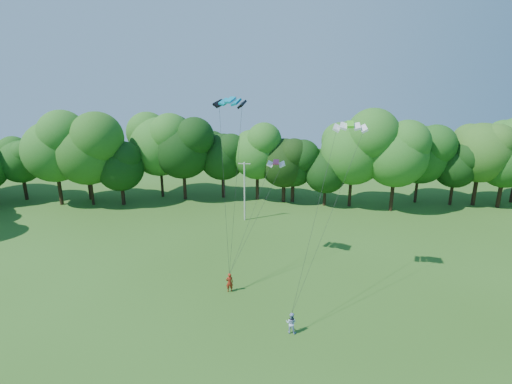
{
  "coord_description": "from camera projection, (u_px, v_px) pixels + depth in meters",
  "views": [
    {
      "loc": [
        0.27,
        -19.77,
        18.6
      ],
      "look_at": [
        -1.29,
        13.0,
        8.69
      ],
      "focal_mm": 28.0,
      "sensor_mm": 36.0,
      "label": 1
    }
  ],
  "objects": [
    {
      "name": "utility_pole",
      "position": [
        245.0,
        191.0,
        51.08
      ],
      "size": [
        1.55,
        0.23,
        7.73
      ],
      "rotation": [
        0.0,
        0.0,
        -0.1
      ],
      "color": "#B7B8AE",
      "rests_on": "ground"
    },
    {
      "name": "tree_back_center",
      "position": [
        284.0,
        155.0,
        57.52
      ],
      "size": [
        7.85,
        7.85,
        11.42
      ],
      "color": "black",
      "rests_on": "ground"
    },
    {
      "name": "tree_back_east",
      "position": [
        482.0,
        148.0,
        55.74
      ],
      "size": [
        9.2,
        9.2,
        13.38
      ],
      "color": "black",
      "rests_on": "ground"
    },
    {
      "name": "kite_flyer_left",
      "position": [
        230.0,
        282.0,
        34.98
      ],
      "size": [
        0.74,
        0.59,
        1.77
      ],
      "primitive_type": "imported",
      "rotation": [
        0.0,
        0.0,
        3.42
      ],
      "color": "maroon",
      "rests_on": "ground"
    },
    {
      "name": "tree_back_west",
      "position": [
        86.0,
        143.0,
        55.55
      ],
      "size": [
        10.04,
        10.04,
        14.6
      ],
      "color": "black",
      "rests_on": "ground"
    },
    {
      "name": "kite_green",
      "position": [
        350.0,
        124.0,
        32.55
      ],
      "size": [
        2.84,
        1.55,
        0.48
      ],
      "rotation": [
        0.0,
        0.0,
        -0.12
      ],
      "color": "#46CB1E",
      "rests_on": "ground"
    },
    {
      "name": "kite_flyer_right",
      "position": [
        291.0,
        323.0,
        29.45
      ],
      "size": [
        0.95,
        0.84,
        1.65
      ],
      "primitive_type": "imported",
      "rotation": [
        0.0,
        0.0,
        2.84
      ],
      "color": "#A8BAE9",
      "rests_on": "ground"
    },
    {
      "name": "kite_teal",
      "position": [
        230.0,
        100.0,
        34.73
      ],
      "size": [
        3.08,
        2.2,
        0.54
      ],
      "rotation": [
        0.0,
        0.0,
        -0.37
      ],
      "color": "#0581A5",
      "rests_on": "ground"
    },
    {
      "name": "kite_pink",
      "position": [
        276.0,
        162.0,
        38.16
      ],
      "size": [
        1.75,
        0.91,
        0.39
      ],
      "rotation": [
        0.0,
        0.0,
        -0.05
      ],
      "color": "#C3365E",
      "rests_on": "ground"
    }
  ]
}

